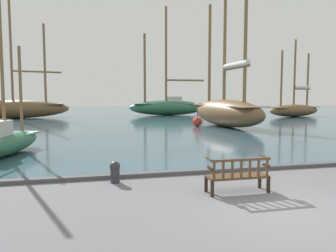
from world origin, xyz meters
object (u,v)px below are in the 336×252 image
object	(u,v)px
sailboat_outer_port	(168,106)
sailboat_outer_starboard	(3,141)
park_bench	(238,175)
channel_buoy	(197,122)
sailboat_distant_harbor	(16,107)
sailboat_centre_channel	(295,109)
mooring_bollard	(115,171)
sailboat_far_port	(225,110)

from	to	relation	value
sailboat_outer_port	sailboat_outer_starboard	size ratio (longest dim) A/B	2.23
park_bench	channel_buoy	bearing A→B (deg)	74.55
sailboat_distant_harbor	channel_buoy	size ratio (longest dim) A/B	10.53
sailboat_distant_harbor	sailboat_centre_channel	distance (m)	32.83
park_bench	sailboat_distant_harbor	world-z (taller)	sailboat_distant_harbor
mooring_bollard	sailboat_outer_port	bearing A→B (deg)	73.81
park_bench	sailboat_distant_harbor	xyz separation A→B (m)	(-11.62, 32.14, 0.87)
park_bench	sailboat_distant_harbor	size ratio (longest dim) A/B	0.11
sailboat_outer_port	mooring_bollard	size ratio (longest dim) A/B	22.51
park_bench	mooring_bollard	bearing A→B (deg)	149.63
sailboat_distant_harbor	channel_buoy	distance (m)	21.95
sailboat_outer_port	mooring_bollard	distance (m)	33.91
channel_buoy	park_bench	bearing A→B (deg)	-105.45
sailboat_centre_channel	sailboat_far_port	xyz separation A→B (m)	(-13.75, -10.52, 0.35)
park_bench	sailboat_outer_starboard	size ratio (longest dim) A/B	0.26
sailboat_outer_starboard	mooring_bollard	xyz separation A→B (m)	(4.11, -5.03, -0.32)
mooring_bollard	park_bench	bearing A→B (deg)	-30.37
sailboat_outer_starboard	mooring_bollard	bearing A→B (deg)	-50.73
sailboat_outer_port	sailboat_centre_channel	world-z (taller)	sailboat_outer_port
sailboat_outer_port	sailboat_far_port	world-z (taller)	sailboat_outer_port
sailboat_centre_channel	mooring_bollard	distance (m)	35.37
sailboat_outer_starboard	mooring_bollard	size ratio (longest dim) A/B	10.12
sailboat_outer_port	sailboat_far_port	xyz separation A→B (m)	(0.71, -17.02, 0.07)
park_bench	sailboat_outer_port	xyz separation A→B (m)	(6.46, 34.31, 0.85)
sailboat_centre_channel	mooring_bollard	world-z (taller)	sailboat_centre_channel
park_bench	sailboat_centre_channel	distance (m)	34.80
mooring_bollard	channel_buoy	world-z (taller)	channel_buoy
sailboat_outer_starboard	mooring_bollard	distance (m)	6.50
park_bench	sailboat_outer_starboard	bearing A→B (deg)	136.32
sailboat_outer_port	sailboat_centre_channel	size ratio (longest dim) A/B	1.50
sailboat_distant_harbor	sailboat_centre_channel	world-z (taller)	sailboat_distant_harbor
sailboat_outer_starboard	sailboat_far_port	bearing A→B (deg)	36.38
park_bench	sailboat_outer_starboard	distance (m)	9.81
park_bench	sailboat_centre_channel	size ratio (longest dim) A/B	0.17
sailboat_outer_starboard	sailboat_distant_harbor	bearing A→B (deg)	100.11
sailboat_centre_channel	sailboat_distant_harbor	bearing A→B (deg)	172.41
sailboat_outer_starboard	sailboat_far_port	distance (m)	17.73
park_bench	sailboat_outer_starboard	xyz separation A→B (m)	(-7.10, 6.78, 0.20)
mooring_bollard	sailboat_centre_channel	bearing A→B (deg)	47.46
sailboat_distant_harbor	mooring_bollard	world-z (taller)	sailboat_distant_harbor
sailboat_distant_harbor	sailboat_outer_starboard	bearing A→B (deg)	-79.89
sailboat_outer_starboard	sailboat_far_port	xyz separation A→B (m)	(14.26, 10.51, 0.73)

